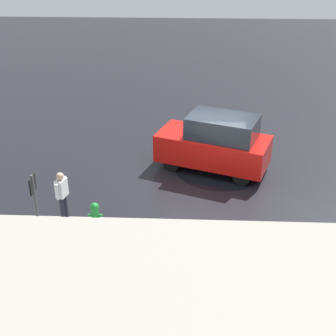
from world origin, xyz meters
TOP-DOWN VIEW (x-y plane):
  - ground_plane at (0.00, 0.00)m, footprint 60.00×60.00m
  - kerb_strip at (0.00, 4.20)m, footprint 24.00×3.20m
  - moving_hatchback at (-0.21, -0.75)m, footprint 4.25×2.94m
  - fire_hydrant at (3.42, 3.02)m, footprint 0.42×0.31m
  - pedestrian at (4.41, 2.74)m, footprint 0.33×0.55m
  - metal_railing at (-1.81, 5.99)m, footprint 7.71×0.04m
  - sign_post at (4.64, 4.30)m, footprint 0.07×0.44m
  - puddle_patch at (-0.40, -0.73)m, footprint 3.18×3.18m

SIDE VIEW (x-z plane):
  - ground_plane at x=0.00m, z-range 0.00..0.00m
  - puddle_patch at x=-0.40m, z-range 0.00..0.01m
  - kerb_strip at x=0.00m, z-range 0.00..0.04m
  - fire_hydrant at x=3.42m, z-range 0.00..0.80m
  - metal_railing at x=-1.81m, z-range 0.20..1.25m
  - pedestrian at x=4.41m, z-range 0.15..1.77m
  - moving_hatchback at x=-0.21m, z-range 0.00..2.06m
  - sign_post at x=4.64m, z-range 0.38..2.78m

